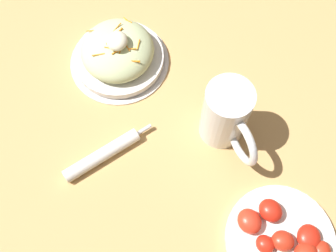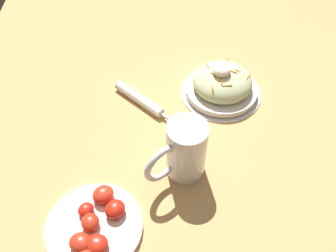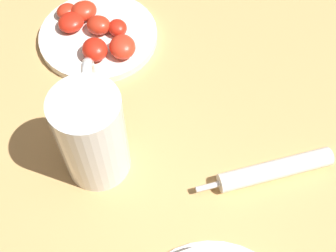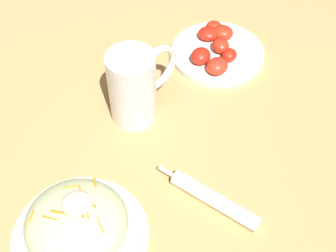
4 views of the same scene
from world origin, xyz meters
name	(u,v)px [view 4 (image 4 of 4)]	position (x,y,z in m)	size (l,w,h in m)	color
ground_plane	(110,160)	(0.00, 0.00, 0.00)	(1.43, 1.43, 0.00)	tan
salad_plate	(77,226)	(-0.06, -0.15, 0.04)	(0.24, 0.24, 0.11)	silver
beer_mug	(134,90)	(0.06, 0.11, 0.07)	(0.15, 0.13, 0.16)	white
napkin_roll	(214,199)	(0.18, -0.12, 0.01)	(0.17, 0.16, 0.03)	white
tomato_plate	(217,51)	(0.27, 0.26, 0.02)	(0.21, 0.21, 0.05)	white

